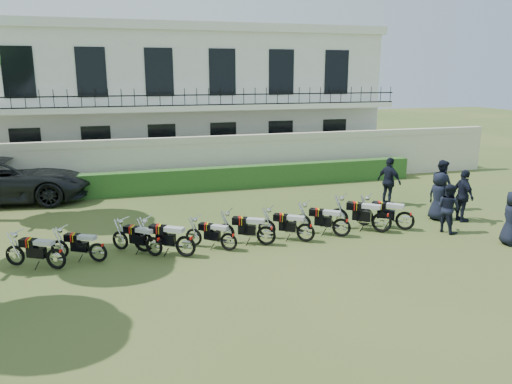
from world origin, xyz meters
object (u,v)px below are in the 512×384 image
(motorcycle_1, at_px, (98,248))
(motorcycle_9, at_px, (405,216))
(motorcycle_8, at_px, (382,217))
(motorcycle_6, at_px, (306,228))
(motorcycle_0, at_px, (56,254))
(motorcycle_7, at_px, (342,223))
(motorcycle_3, at_px, (186,241))
(officer_3, at_px, (439,196))
(motorcycle_2, at_px, (154,242))
(officer_5, at_px, (389,181))
(officer_0, at_px, (512,218))
(officer_4, at_px, (442,185))
(motorcycle_5, at_px, (266,231))
(motorcycle_4, at_px, (229,237))
(officer_1, at_px, (448,208))
(suv, at_px, (6,180))
(officer_2, at_px, (463,196))

(motorcycle_1, height_order, motorcycle_9, motorcycle_9)
(motorcycle_8, bearing_deg, motorcycle_6, 131.87)
(motorcycle_0, height_order, motorcycle_7, motorcycle_7)
(motorcycle_3, bearing_deg, officer_3, -49.06)
(motorcycle_3, xyz_separation_m, motorcycle_6, (3.73, 0.25, -0.03))
(motorcycle_2, distance_m, motorcycle_9, 8.15)
(motorcycle_1, xyz_separation_m, officer_5, (10.88, 3.20, 0.51))
(officer_0, distance_m, officer_5, 5.27)
(motorcycle_2, bearing_deg, motorcycle_0, 137.58)
(officer_4, bearing_deg, officer_5, 57.82)
(motorcycle_5, xyz_separation_m, motorcycle_8, (3.97, 0.12, 0.05))
(motorcycle_6, relative_size, motorcycle_9, 0.98)
(motorcycle_9, relative_size, officer_3, 0.93)
(motorcycle_4, xyz_separation_m, officer_1, (7.27, -0.24, 0.38))
(motorcycle_4, relative_size, motorcycle_8, 0.82)
(officer_1, relative_size, officer_4, 0.85)
(motorcycle_2, relative_size, motorcycle_7, 0.89)
(motorcycle_3, relative_size, officer_4, 0.88)
(motorcycle_3, bearing_deg, officer_1, -57.12)
(motorcycle_7, bearing_deg, motorcycle_5, 129.15)
(motorcycle_6, relative_size, officer_4, 0.82)
(motorcycle_8, xyz_separation_m, motorcycle_9, (0.86, -0.00, -0.03))
(motorcycle_0, xyz_separation_m, officer_1, (11.96, -0.15, 0.36))
(motorcycle_9, bearing_deg, officer_1, -72.79)
(motorcycle_3, bearing_deg, motorcycle_2, 102.56)
(motorcycle_7, xyz_separation_m, suv, (-10.94, 7.90, 0.43))
(motorcycle_5, bearing_deg, motorcycle_1, 118.49)
(motorcycle_4, height_order, motorcycle_6, motorcycle_6)
(motorcycle_8, bearing_deg, officer_2, -45.34)
(motorcycle_9, distance_m, officer_0, 3.11)
(suv, bearing_deg, motorcycle_0, -157.64)
(motorcycle_4, distance_m, officer_3, 7.92)
(motorcycle_7, bearing_deg, officer_3, -41.73)
(officer_3, bearing_deg, motorcycle_5, 80.41)
(motorcycle_3, relative_size, motorcycle_8, 0.99)
(officer_4, xyz_separation_m, officer_5, (-1.60, 1.09, -0.00))
(motorcycle_0, height_order, motorcycle_5, motorcycle_5)
(motorcycle_0, bearing_deg, suv, 45.30)
(motorcycle_5, bearing_deg, officer_1, -65.26)
(motorcycle_7, xyz_separation_m, officer_1, (3.55, -0.48, 0.34))
(motorcycle_7, xyz_separation_m, officer_4, (5.13, 2.02, 0.48))
(suv, height_order, officer_2, officer_2)
(motorcycle_6, distance_m, motorcycle_7, 1.28)
(motorcycle_1, relative_size, officer_5, 0.82)
(suv, bearing_deg, officer_2, -110.17)
(motorcycle_6, xyz_separation_m, officer_5, (4.80, 3.24, 0.48))
(suv, bearing_deg, officer_4, -104.81)
(motorcycle_5, height_order, motorcycle_9, motorcycle_9)
(motorcycle_7, relative_size, suv, 0.24)
(motorcycle_0, xyz_separation_m, officer_2, (13.22, 0.73, 0.47))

